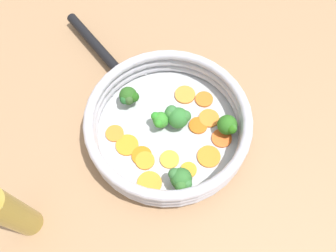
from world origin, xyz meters
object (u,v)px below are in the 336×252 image
(carrot_slice_1, at_px, (189,170))
(carrot_slice_0, at_px, (198,125))
(carrot_slice_5, at_px, (185,95))
(broccoli_floret_1, at_px, (228,126))
(carrot_slice_9, at_px, (142,156))
(carrot_slice_8, at_px, (149,183))
(carrot_slice_11, at_px, (209,157))
(carrot_slice_3, at_px, (204,99))
(carrot_slice_6, at_px, (127,145))
(carrot_slice_2, at_px, (145,161))
(carrot_slice_7, at_px, (170,159))
(broccoli_floret_2, at_px, (181,180))
(oil_bottle, at_px, (11,213))
(broccoli_floret_4, at_px, (129,97))
(carrot_slice_10, at_px, (115,133))
(broccoli_floret_0, at_px, (160,120))
(carrot_slice_4, at_px, (209,118))
(carrot_slice_12, at_px, (222,138))
(skillet, at_px, (168,130))
(broccoli_floret_3, at_px, (177,116))

(carrot_slice_1, bearing_deg, carrot_slice_0, 46.44)
(carrot_slice_5, height_order, broccoli_floret_1, broccoli_floret_1)
(carrot_slice_9, height_order, broccoli_floret_1, broccoli_floret_1)
(carrot_slice_0, xyz_separation_m, carrot_slice_1, (-0.07, -0.07, -0.00))
(carrot_slice_0, height_order, broccoli_floret_1, broccoli_floret_1)
(carrot_slice_8, height_order, carrot_slice_11, same)
(carrot_slice_3, bearing_deg, carrot_slice_6, -176.65)
(carrot_slice_5, bearing_deg, carrot_slice_2, -148.77)
(carrot_slice_7, bearing_deg, carrot_slice_3, 31.03)
(carrot_slice_0, relative_size, carrot_slice_9, 0.94)
(carrot_slice_1, height_order, broccoli_floret_1, broccoli_floret_1)
(carrot_slice_8, bearing_deg, broccoli_floret_1, 4.92)
(carrot_slice_3, xyz_separation_m, broccoli_floret_2, (-0.14, -0.13, 0.03))
(carrot_slice_1, xyz_separation_m, broccoli_floret_1, (0.11, 0.03, 0.02))
(oil_bottle, bearing_deg, broccoli_floret_4, 25.07)
(carrot_slice_10, height_order, broccoli_floret_4, broccoli_floret_4)
(carrot_slice_10, height_order, broccoli_floret_0, broccoli_floret_0)
(carrot_slice_1, height_order, broccoli_floret_4, broccoli_floret_4)
(carrot_slice_9, relative_size, oil_bottle, 0.20)
(carrot_slice_7, relative_size, carrot_slice_10, 1.02)
(carrot_slice_3, height_order, carrot_slice_4, same)
(carrot_slice_11, bearing_deg, carrot_slice_10, 134.53)
(broccoli_floret_0, bearing_deg, carrot_slice_12, -43.83)
(carrot_slice_8, bearing_deg, carrot_slice_5, 39.43)
(carrot_slice_4, relative_size, broccoli_floret_4, 0.92)
(skillet, xyz_separation_m, broccoli_floret_3, (0.02, 0.00, 0.03))
(carrot_slice_9, xyz_separation_m, carrot_slice_10, (-0.02, 0.07, 0.00))
(carrot_slice_7, distance_m, broccoli_floret_4, 0.16)
(broccoli_floret_4, bearing_deg, skillet, -67.86)
(skillet, relative_size, broccoli_floret_4, 6.68)
(carrot_slice_2, height_order, carrot_slice_6, carrot_slice_2)
(carrot_slice_4, distance_m, carrot_slice_9, 0.16)
(carrot_slice_0, relative_size, carrot_slice_2, 1.01)
(carrot_slice_3, height_order, carrot_slice_8, carrot_slice_3)
(carrot_slice_6, xyz_separation_m, carrot_slice_10, (-0.01, 0.04, 0.00))
(carrot_slice_9, bearing_deg, carrot_slice_0, -0.14)
(carrot_slice_0, distance_m, carrot_slice_8, 0.16)
(carrot_slice_7, bearing_deg, skillet, 62.11)
(carrot_slice_9, relative_size, carrot_slice_12, 0.99)
(carrot_slice_0, relative_size, carrot_slice_1, 1.21)
(carrot_slice_1, bearing_deg, carrot_slice_4, 37.43)
(skillet, bearing_deg, broccoli_floret_2, -109.40)
(carrot_slice_9, bearing_deg, broccoli_floret_3, 16.90)
(carrot_slice_1, relative_size, carrot_slice_12, 0.77)
(carrot_slice_2, bearing_deg, carrot_slice_1, -43.03)
(skillet, distance_m, carrot_slice_11, 0.10)
(carrot_slice_1, height_order, carrot_slice_3, same)
(carrot_slice_0, bearing_deg, broccoli_floret_2, -137.82)
(carrot_slice_12, bearing_deg, oil_bottle, 174.07)
(carrot_slice_3, height_order, broccoli_floret_4, broccoli_floret_4)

